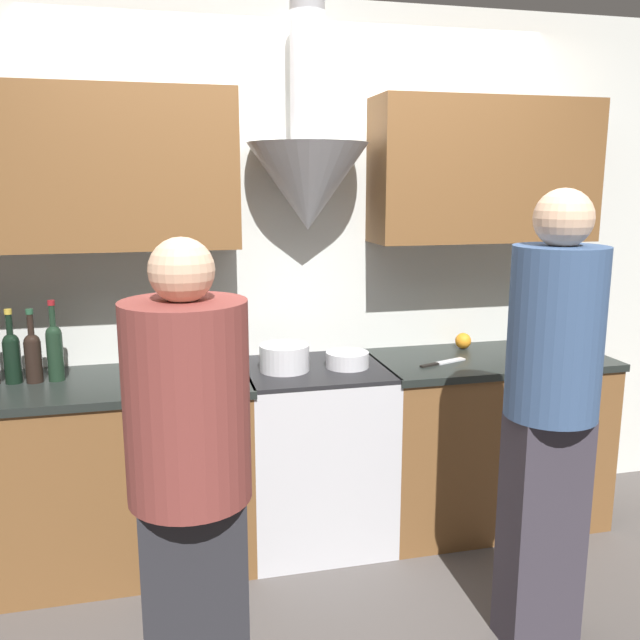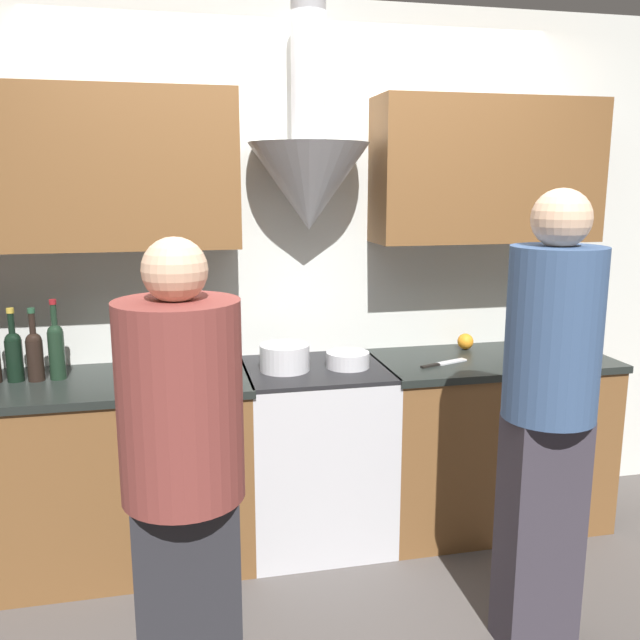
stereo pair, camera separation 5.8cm
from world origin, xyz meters
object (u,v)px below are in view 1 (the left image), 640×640
Objects in this scene: wine_bottle_5 at (33,354)px; stove_range at (315,453)px; person_foreground_left at (190,477)px; person_foreground_right at (550,403)px; wine_bottle_4 at (12,355)px; orange_fruit at (463,341)px; wine_bottle_6 at (55,349)px; mixing_bowl at (347,360)px; stock_pot at (284,358)px.

stove_range is at bearing -2.51° from wine_bottle_5.
wine_bottle_5 is 1.30m from person_foreground_left.
stove_range is at bearing 124.71° from person_foreground_right.
wine_bottle_4 is 3.92× the size of orange_fruit.
stove_range is 1.38m from wine_bottle_5.
wine_bottle_5 reaches higher than orange_fruit.
orange_fruit is at bearing 3.31° from wine_bottle_6.
person_foreground_right is (1.91, -1.00, -0.05)m from wine_bottle_5.
wine_bottle_6 is at bearing 151.00° from person_foreground_right.
orange_fruit is at bearing 80.38° from person_foreground_right.
stove_range is 10.51× the size of orange_fruit.
wine_bottle_5 is 1.60× the size of mixing_bowl.
stove_range is at bearing 168.43° from mixing_bowl.
stock_pot is at bearing -168.87° from orange_fruit.
wine_bottle_4 reaches higher than mixing_bowl.
person_foreground_left is at bearing -127.08° from mixing_bowl.
stove_range is 2.69× the size of wine_bottle_5.
stock_pot reaches higher than stove_range.
mixing_bowl is 0.73m from orange_fruit.
person_foreground_left is at bearing -139.80° from orange_fruit.
wine_bottle_6 reaches higher than wine_bottle_5.
wine_bottle_4 is 2.19m from orange_fruit.
stock_pot is 1.23m from person_foreground_right.
person_foreground_right reaches higher than wine_bottle_4.
wine_bottle_6 is 1.76× the size of mixing_bowl.
person_foreground_right reaches higher than mixing_bowl.
stock_pot is at bearing 65.20° from person_foreground_left.
person_foreground_right is (0.66, -0.95, 0.51)m from stove_range.
wine_bottle_5 is at bearing 176.22° from stock_pot.
orange_fruit is 1.95m from person_foreground_left.
wine_bottle_6 is at bearing 175.96° from mixing_bowl.
person_foreground_right is at bearing -29.00° from wine_bottle_6.
person_foreground_right reaches higher than wine_bottle_5.
person_foreground_left is (0.61, -1.13, -0.14)m from wine_bottle_5.
stock_pot reaches higher than mixing_bowl.
wine_bottle_4 is 0.21× the size of person_foreground_left.
person_foreground_left is 0.92× the size of person_foreground_right.
person_foreground_left is (-0.64, -1.08, 0.43)m from stove_range.
wine_bottle_5 reaches higher than mixing_bowl.
orange_fruit is (2.10, 0.12, -0.08)m from wine_bottle_5.
person_foreground_right is (0.51, -0.92, 0.04)m from mixing_bowl.
orange_fruit is at bearing 16.73° from mixing_bowl.
wine_bottle_5 is at bearing 152.32° from person_foreground_right.
wine_bottle_6 is at bearing 176.95° from stove_range.
person_foreground_left is (0.70, -1.15, -0.14)m from wine_bottle_4.
orange_fruit reaches higher than mixing_bowl.
person_foreground_right is (0.81, -0.93, 0.02)m from stock_pot.
stove_range is at bearing 6.81° from stock_pot.
person_foreground_right reaches higher than orange_fruit.
person_foreground_left is at bearing -58.53° from wine_bottle_4.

